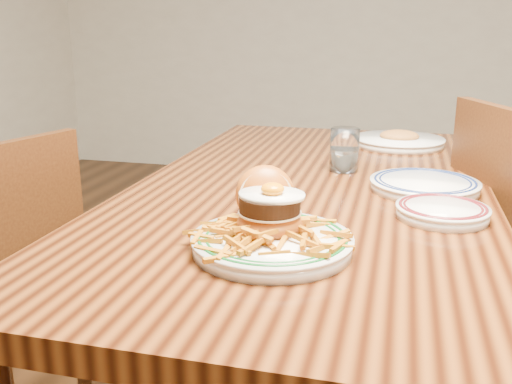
% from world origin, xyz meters
% --- Properties ---
extents(table, '(0.85, 1.60, 0.75)m').
position_xyz_m(table, '(0.00, 0.00, 0.66)').
color(table, black).
rests_on(table, floor).
extents(main_plate, '(0.28, 0.30, 0.14)m').
position_xyz_m(main_plate, '(-0.00, -0.43, 0.79)').
color(main_plate, white).
rests_on(main_plate, table).
extents(side_plate, '(0.19, 0.20, 0.03)m').
position_xyz_m(side_plate, '(0.30, -0.19, 0.77)').
color(side_plate, white).
rests_on(side_plate, table).
extents(rear_plate, '(0.25, 0.25, 0.03)m').
position_xyz_m(rear_plate, '(0.27, 0.01, 0.77)').
color(rear_plate, white).
rests_on(rear_plate, table).
extents(water_glass, '(0.08, 0.08, 0.12)m').
position_xyz_m(water_glass, '(0.06, 0.16, 0.80)').
color(water_glass, white).
rests_on(water_glass, table).
extents(far_plate, '(0.29, 0.29, 0.05)m').
position_xyz_m(far_plate, '(0.20, 0.54, 0.77)').
color(far_plate, white).
rests_on(far_plate, table).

